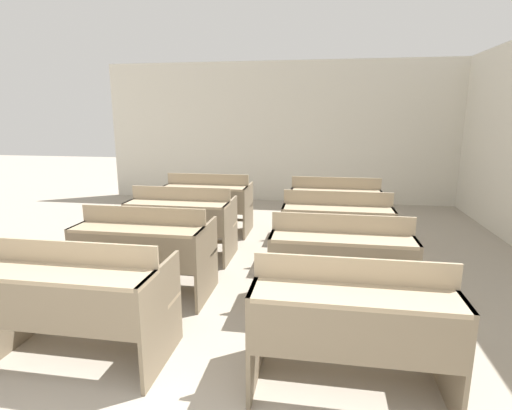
{
  "coord_description": "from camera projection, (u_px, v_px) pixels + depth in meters",
  "views": [
    {
      "loc": [
        0.91,
        -0.8,
        1.75
      ],
      "look_at": [
        0.21,
        3.41,
        0.78
      ],
      "focal_mm": 28.0,
      "sensor_mm": 36.0,
      "label": 1
    }
  ],
  "objects": [
    {
      "name": "wall_back",
      "position": [
        278.0,
        133.0,
        8.09
      ],
      "size": [
        7.13,
        0.06,
        2.79
      ],
      "color": "beige",
      "rests_on": "ground_plane"
    },
    {
      "name": "bench_second_left",
      "position": [
        145.0,
        249.0,
        3.86
      ],
      "size": [
        1.24,
        0.71,
        0.9
      ],
      "color": "#796952",
      "rests_on": "ground_plane"
    },
    {
      "name": "bench_back_right",
      "position": [
        335.0,
        206.0,
        5.66
      ],
      "size": [
        1.24,
        0.71,
        0.9
      ],
      "color": "#7D6E57",
      "rests_on": "ground_plane"
    },
    {
      "name": "bench_third_right",
      "position": [
        336.0,
        226.0,
        4.64
      ],
      "size": [
        1.24,
        0.71,
        0.9
      ],
      "color": "#7F6F58",
      "rests_on": "ground_plane"
    },
    {
      "name": "bench_back_left",
      "position": [
        208.0,
        201.0,
        5.99
      ],
      "size": [
        1.24,
        0.71,
        0.9
      ],
      "color": "#7F7059",
      "rests_on": "ground_plane"
    },
    {
      "name": "bench_second_right",
      "position": [
        340.0,
        259.0,
        3.57
      ],
      "size": [
        1.24,
        0.71,
        0.9
      ],
      "color": "#80715A",
      "rests_on": "ground_plane"
    },
    {
      "name": "bench_front_right",
      "position": [
        351.0,
        320.0,
        2.51
      ],
      "size": [
        1.24,
        0.71,
        0.9
      ],
      "color": "#7D6D57",
      "rests_on": "ground_plane"
    },
    {
      "name": "bench_third_left",
      "position": [
        182.0,
        220.0,
        4.91
      ],
      "size": [
        1.24,
        0.71,
        0.9
      ],
      "color": "#81725B",
      "rests_on": "ground_plane"
    },
    {
      "name": "bench_front_left",
      "position": [
        78.0,
        298.0,
        2.82
      ],
      "size": [
        1.24,
        0.71,
        0.9
      ],
      "color": "#7C6D56",
      "rests_on": "ground_plane"
    }
  ]
}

